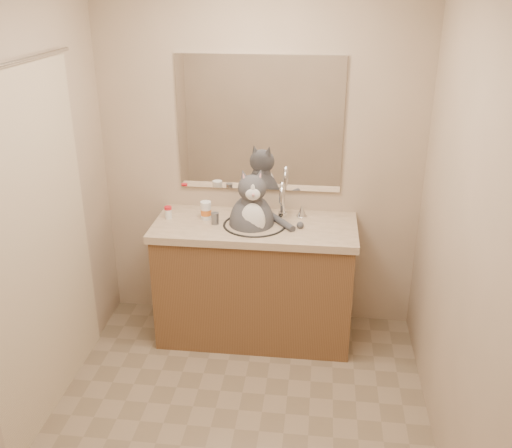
{
  "coord_description": "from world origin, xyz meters",
  "views": [
    {
      "loc": [
        0.41,
        -2.47,
        2.32
      ],
      "look_at": [
        0.04,
        0.65,
        0.98
      ],
      "focal_mm": 40.0,
      "sensor_mm": 36.0,
      "label": 1
    }
  ],
  "objects_px": {
    "cat": "(252,220)",
    "pill_bottle_redcap": "(168,212)",
    "grey_canister": "(215,218)",
    "pill_bottle_orange": "(206,211)"
  },
  "relations": [
    {
      "from": "pill_bottle_redcap",
      "to": "grey_canister",
      "type": "bearing_deg",
      "value": -10.05
    },
    {
      "from": "cat",
      "to": "pill_bottle_redcap",
      "type": "relative_size",
      "value": 7.03
    },
    {
      "from": "cat",
      "to": "pill_bottle_redcap",
      "type": "distance_m",
      "value": 0.57
    },
    {
      "from": "cat",
      "to": "grey_canister",
      "type": "bearing_deg",
      "value": 175.25
    },
    {
      "from": "cat",
      "to": "pill_bottle_orange",
      "type": "relative_size",
      "value": 4.83
    },
    {
      "from": "grey_canister",
      "to": "pill_bottle_redcap",
      "type": "bearing_deg",
      "value": 169.95
    },
    {
      "from": "pill_bottle_orange",
      "to": "grey_canister",
      "type": "bearing_deg",
      "value": -46.1
    },
    {
      "from": "cat",
      "to": "pill_bottle_redcap",
      "type": "bearing_deg",
      "value": 165.72
    },
    {
      "from": "pill_bottle_orange",
      "to": "grey_canister",
      "type": "height_order",
      "value": "pill_bottle_orange"
    },
    {
      "from": "pill_bottle_orange",
      "to": "grey_canister",
      "type": "xyz_separation_m",
      "value": [
        0.08,
        -0.08,
        -0.02
      ]
    }
  ]
}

